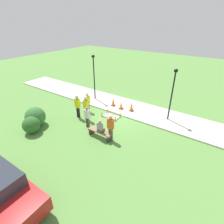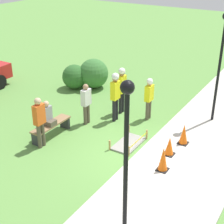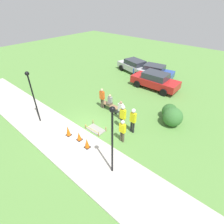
{
  "view_description": "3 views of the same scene",
  "coord_description": "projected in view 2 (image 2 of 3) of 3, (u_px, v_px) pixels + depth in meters",
  "views": [
    {
      "loc": [
        -6.34,
        10.5,
        6.95
      ],
      "look_at": [
        0.05,
        1.24,
        0.91
      ],
      "focal_mm": 28.0,
      "sensor_mm": 36.0,
      "label": 1
    },
    {
      "loc": [
        -8.39,
        -4.36,
        6.16
      ],
      "look_at": [
        0.47,
        1.16,
        1.15
      ],
      "focal_mm": 55.0,
      "sensor_mm": 36.0,
      "label": 2
    },
    {
      "loc": [
        7.83,
        -5.98,
        8.02
      ],
      "look_at": [
        1.15,
        1.72,
        1.19
      ],
      "focal_mm": 28.0,
      "sensor_mm": 36.0,
      "label": 3
    }
  ],
  "objects": [
    {
      "name": "park_bench",
      "position": [
        51.0,
        127.0,
        12.27
      ],
      "size": [
        1.71,
        0.44,
        0.51
      ],
      "color": "#2D2D33",
      "rests_on": "ground_plane"
    },
    {
      "name": "bystander_in_orange_shirt",
      "position": [
        40.0,
        119.0,
        11.34
      ],
      "size": [
        0.4,
        0.24,
        1.81
      ],
      "color": "brown",
      "rests_on": "ground_plane"
    },
    {
      "name": "shrub_rounded_mid",
      "position": [
        74.0,
        77.0,
        16.42
      ],
      "size": [
        1.17,
        1.17,
        1.17
      ],
      "color": "#2D6028",
      "rests_on": "ground_plane"
    },
    {
      "name": "worker_trainee",
      "position": [
        122.0,
        86.0,
        13.71
      ],
      "size": [
        0.4,
        0.28,
        1.92
      ],
      "color": "black",
      "rests_on": "ground_plane"
    },
    {
      "name": "ground_plane",
      "position": [
        135.0,
        157.0,
        11.16
      ],
      "size": [
        60.0,
        60.0,
        0.0
      ],
      "primitive_type": "plane",
      "color": "#5B8E42"
    },
    {
      "name": "traffic_cone_far_patch",
      "position": [
        169.0,
        146.0,
        11.01
      ],
      "size": [
        0.34,
        0.34,
        0.63
      ],
      "color": "black",
      "rests_on": "sidewalk"
    },
    {
      "name": "bystander_in_gray_shirt",
      "position": [
        86.0,
        102.0,
        12.94
      ],
      "size": [
        0.4,
        0.22,
        1.62
      ],
      "color": "brown",
      "rests_on": "ground_plane"
    },
    {
      "name": "lamppost_near",
      "position": [
        221.0,
        53.0,
        12.26
      ],
      "size": [
        0.28,
        0.28,
        4.09
      ],
      "color": "black",
      "rests_on": "sidewalk"
    },
    {
      "name": "worker_supervisor",
      "position": [
        115.0,
        92.0,
        13.06
      ],
      "size": [
        0.4,
        0.28,
        1.96
      ],
      "color": "black",
      "rests_on": "ground_plane"
    },
    {
      "name": "traffic_cone_sidewalk_edge",
      "position": [
        184.0,
        134.0,
        11.62
      ],
      "size": [
        0.34,
        0.34,
        0.72
      ],
      "color": "black",
      "rests_on": "sidewalk"
    },
    {
      "name": "worker_assistant",
      "position": [
        149.0,
        95.0,
        13.25
      ],
      "size": [
        0.4,
        0.25,
        1.71
      ],
      "color": "brown",
      "rests_on": "ground_plane"
    },
    {
      "name": "shrub_rounded_near",
      "position": [
        94.0,
        74.0,
        16.46
      ],
      "size": [
        1.42,
        1.42,
        1.42
      ],
      "color": "#387033",
      "rests_on": "ground_plane"
    },
    {
      "name": "sidewalk",
      "position": [
        180.0,
        171.0,
        10.39
      ],
      "size": [
        28.0,
        3.15,
        0.1
      ],
      "color": "#BCB7AD",
      "rests_on": "ground_plane"
    },
    {
      "name": "wet_concrete_patch",
      "position": [
        129.0,
        143.0,
        11.88
      ],
      "size": [
        1.35,
        0.78,
        0.37
      ],
      "color": "gray",
      "rests_on": "ground_plane"
    },
    {
      "name": "traffic_cone_near_patch",
      "position": [
        163.0,
        159.0,
        10.2
      ],
      "size": [
        0.34,
        0.34,
        0.79
      ],
      "color": "black",
      "rests_on": "sidewalk"
    },
    {
      "name": "person_seated_on_bench",
      "position": [
        48.0,
        115.0,
        12.02
      ],
      "size": [
        0.36,
        0.44,
        0.89
      ],
      "color": "brown",
      "rests_on": "park_bench"
    },
    {
      "name": "lamppost_far",
      "position": [
        126.0,
        144.0,
        6.8
      ],
      "size": [
        0.28,
        0.28,
        3.89
      ],
      "color": "black",
      "rests_on": "sidewalk"
    }
  ]
}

